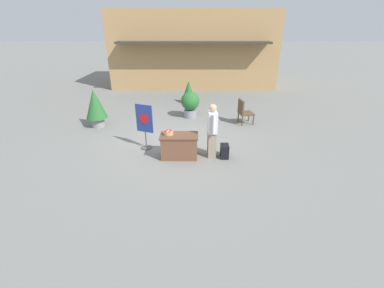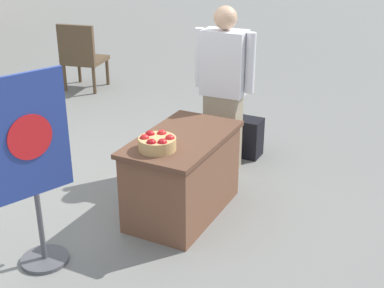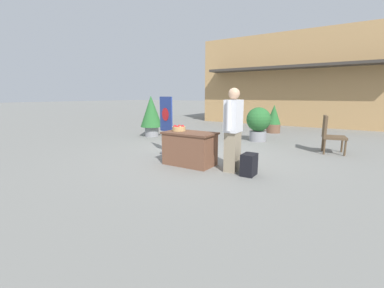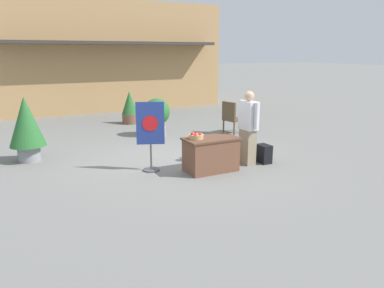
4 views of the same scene
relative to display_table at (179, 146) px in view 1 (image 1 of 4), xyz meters
name	(u,v)px [view 1 (image 1 of 4)]	position (x,y,z in m)	size (l,w,h in m)	color
ground_plane	(172,143)	(-0.31, 0.98, -0.36)	(120.00, 120.00, 0.00)	slate
storefront_building	(193,49)	(0.42, 10.97, 1.90)	(10.11, 5.36, 4.52)	tan
display_table	(179,146)	(0.00, 0.00, 0.00)	(1.13, 0.65, 0.72)	brown
apple_basket	(168,132)	(-0.32, 0.05, 0.42)	(0.30, 0.30, 0.13)	tan
person_visitor	(212,131)	(0.98, 0.06, 0.48)	(0.28, 0.61, 1.65)	gray
backpack	(225,151)	(1.37, -0.04, -0.15)	(0.24, 0.34, 0.42)	black
poster_board	(145,125)	(-1.12, 0.60, 0.45)	(0.55, 0.36, 1.48)	#4C4C51
patio_chair	(244,111)	(2.47, 2.96, 0.17)	(0.65, 0.65, 0.99)	brown
potted_plant_near_right	(189,92)	(0.18, 5.98, 0.21)	(0.55, 0.55, 1.14)	brown
potted_plant_far_right	(190,103)	(0.29, 3.73, 0.27)	(0.80, 0.80, 1.12)	gray
potted_plant_far_left	(95,106)	(-3.37, 2.58, 0.49)	(0.81, 0.81, 1.50)	gray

